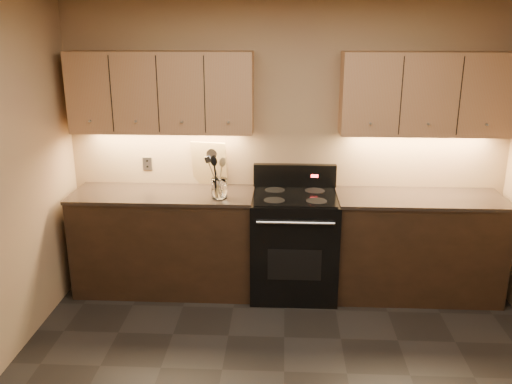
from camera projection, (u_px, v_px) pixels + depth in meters
The scene contains 13 objects.
wall_back at pixel (287, 146), 4.96m from camera, with size 4.00×0.04×2.60m, color tan.
counter_left at pixel (165, 241), 4.97m from camera, with size 1.62×0.62×0.93m.
counter_right at pixel (417, 246), 4.86m from camera, with size 1.46×0.62×0.93m.
stove at pixel (294, 243), 4.89m from camera, with size 0.76×0.68×1.14m.
upper_cab_left at pixel (161, 92), 4.72m from camera, with size 1.60×0.30×0.70m, color #AA8055.
upper_cab_right at pixel (426, 94), 4.61m from camera, with size 1.44×0.30×0.70m, color #AA8055.
outlet_plate at pixel (147, 164), 5.07m from camera, with size 0.09×0.01×0.12m, color #B2B5BA.
utensil_crock at pixel (219, 189), 4.67m from camera, with size 0.17×0.17×0.17m.
cutting_board at pixel (209, 164), 5.00m from camera, with size 0.33×0.02×0.42m, color tan.
wooden_spoon at pixel (216, 177), 4.64m from camera, with size 0.06×0.06×0.33m, color tan, non-canonical shape.
black_spoon at pixel (218, 176), 4.65m from camera, with size 0.06×0.06×0.35m, color black, non-canonical shape.
steel_spatula at pixel (221, 174), 4.64m from camera, with size 0.08×0.08×0.38m, color silver, non-canonical shape.
steel_skimmer at pixel (222, 174), 4.61m from camera, with size 0.09×0.09×0.40m, color silver, non-canonical shape.
Camera 1 is at (-0.03, -2.87, 2.37)m, focal length 38.00 mm.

